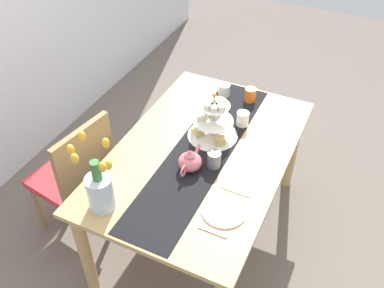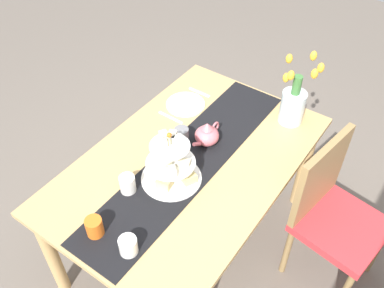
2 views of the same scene
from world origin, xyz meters
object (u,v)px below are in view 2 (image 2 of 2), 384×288
object	(u,v)px
fork_left	(199,92)
knife_left	(171,118)
chair_left	(333,211)
mug_white_text	(128,184)
tiered_cake_stand	(172,165)
dinner_plate_left	(186,104)
dining_table	(189,174)
mug_orange	(94,227)
cream_jug	(128,246)
mug_grey	(182,136)
tulip_vase	(294,102)
teapot	(207,135)

from	to	relation	value
fork_left	knife_left	bearing A→B (deg)	0.00
chair_left	mug_white_text	bearing A→B (deg)	-52.50
tiered_cake_stand	dinner_plate_left	size ratio (longest dim) A/B	1.32
tiered_cake_stand	dining_table	bearing A→B (deg)	-178.64
fork_left	mug_orange	world-z (taller)	mug_orange
cream_jug	knife_left	size ratio (longest dim) A/B	0.50
chair_left	mug_grey	bearing A→B (deg)	-74.84
tulip_vase	dining_table	bearing A→B (deg)	-25.55
dinner_plate_left	mug_white_text	size ratio (longest dim) A/B	2.42
tiered_cake_stand	mug_grey	bearing A→B (deg)	-154.14
tiered_cake_stand	chair_left	bearing A→B (deg)	122.97
teapot	mug_orange	distance (m)	0.76
dining_table	chair_left	world-z (taller)	chair_left
tiered_cake_stand	mug_grey	distance (m)	0.26
fork_left	tulip_vase	bearing A→B (deg)	98.51
teapot	dinner_plate_left	size ratio (longest dim) A/B	1.04
chair_left	mug_orange	xyz separation A→B (m)	(0.90, -0.78, 0.27)
cream_jug	mug_orange	bearing A→B (deg)	-85.05
dining_table	dinner_plate_left	bearing A→B (deg)	-141.90
dinner_plate_left	fork_left	xyz separation A→B (m)	(-0.15, 0.00, -0.00)
dinner_plate_left	fork_left	world-z (taller)	dinner_plate_left
fork_left	teapot	bearing A→B (deg)	39.65
cream_jug	dinner_plate_left	size ratio (longest dim) A/B	0.37
knife_left	cream_jug	bearing A→B (deg)	25.83
dinner_plate_left	mug_grey	world-z (taller)	mug_grey
teapot	mug_grey	world-z (taller)	teapot
tiered_cake_stand	tulip_vase	distance (m)	0.79
tiered_cake_stand	mug_grey	world-z (taller)	tiered_cake_stand
tulip_vase	mug_white_text	world-z (taller)	tulip_vase
tiered_cake_stand	mug_orange	bearing A→B (deg)	-10.33
teapot	dinner_plate_left	bearing A→B (deg)	-124.79
tiered_cake_stand	teapot	xyz separation A→B (m)	(-0.31, -0.00, -0.04)
tulip_vase	dinner_plate_left	distance (m)	0.62
mug_grey	mug_white_text	world-z (taller)	mug_grey
dining_table	mug_grey	world-z (taller)	mug_grey
tiered_cake_stand	teapot	size ratio (longest dim) A/B	1.28
cream_jug	dinner_plate_left	bearing A→B (deg)	-157.74
fork_left	knife_left	world-z (taller)	same
mug_white_text	mug_orange	world-z (taller)	same
dining_table	dinner_plate_left	distance (m)	0.47
tiered_cake_stand	tulip_vase	world-z (taller)	tulip_vase
teapot	cream_jug	xyz separation A→B (m)	(0.74, 0.10, -0.02)
teapot	cream_jug	distance (m)	0.75
tiered_cake_stand	teapot	bearing A→B (deg)	-179.36
teapot	fork_left	xyz separation A→B (m)	(-0.34, -0.28, -0.06)
teapot	fork_left	world-z (taller)	teapot
tulip_vase	mug_grey	bearing A→B (deg)	-37.93
knife_left	mug_grey	distance (m)	0.22
cream_jug	fork_left	xyz separation A→B (m)	(-1.09, -0.39, -0.04)
knife_left	chair_left	bearing A→B (deg)	95.31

